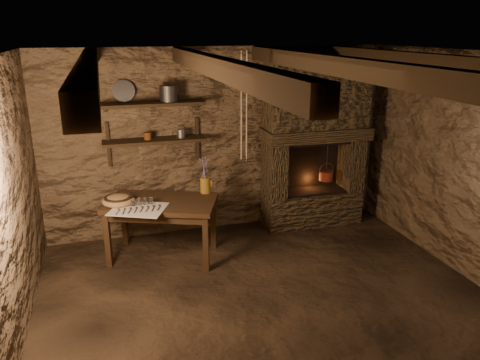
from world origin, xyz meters
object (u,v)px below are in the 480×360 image
object	(u,v)px
wooden_bowl	(118,201)
red_pot	(326,175)
work_table	(163,227)
stoneware_jug	(205,178)
iron_stockpot	(169,94)

from	to	relation	value
wooden_bowl	red_pot	bearing A→B (deg)	7.97
work_table	wooden_bowl	distance (m)	0.61
stoneware_jug	iron_stockpot	size ratio (longest dim) A/B	1.92
iron_stockpot	red_pot	xyz separation A→B (m)	(2.08, -0.12, -1.16)
work_table	stoneware_jug	size ratio (longest dim) A/B	3.21
iron_stockpot	wooden_bowl	bearing A→B (deg)	-143.98
wooden_bowl	red_pot	world-z (taller)	red_pot
iron_stockpot	work_table	bearing A→B (deg)	-112.35
red_pot	iron_stockpot	bearing A→B (deg)	176.70
work_table	red_pot	bearing A→B (deg)	31.66
stoneware_jug	wooden_bowl	size ratio (longest dim) A/B	1.22
iron_stockpot	stoneware_jug	bearing A→B (deg)	-49.76
stoneware_jug	work_table	bearing A→B (deg)	-144.32
iron_stockpot	red_pot	world-z (taller)	iron_stockpot
stoneware_jug	wooden_bowl	xyz separation A→B (m)	(-1.04, -0.11, -0.15)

